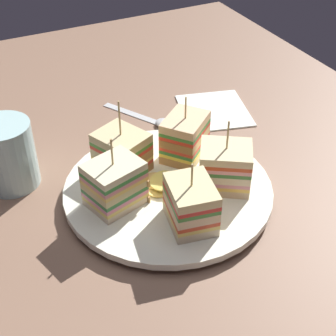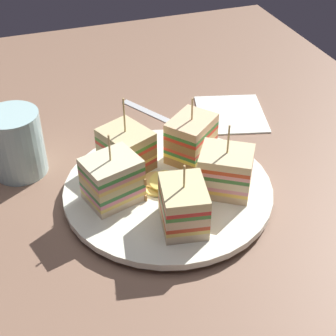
% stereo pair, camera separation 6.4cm
% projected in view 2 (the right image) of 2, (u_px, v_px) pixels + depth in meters
% --- Properties ---
extents(ground_plane, '(1.22, 0.89, 0.02)m').
position_uv_depth(ground_plane, '(168.00, 201.00, 0.68)').
color(ground_plane, '#82614C').
extents(plate, '(0.27, 0.27, 0.02)m').
position_uv_depth(plate, '(168.00, 190.00, 0.67)').
color(plate, white).
rests_on(plate, ground_plane).
extents(sandwich_wedge_0, '(0.08, 0.08, 0.09)m').
position_uv_depth(sandwich_wedge_0, '(191.00, 139.00, 0.69)').
color(sandwich_wedge_0, '#D1C08A').
rests_on(sandwich_wedge_0, plate).
extents(sandwich_wedge_1, '(0.08, 0.08, 0.10)m').
position_uv_depth(sandwich_wedge_1, '(126.00, 149.00, 0.68)').
color(sandwich_wedge_1, beige).
rests_on(sandwich_wedge_1, plate).
extents(sandwich_wedge_2, '(0.07, 0.08, 0.10)m').
position_uv_depth(sandwich_wedge_2, '(113.00, 181.00, 0.62)').
color(sandwich_wedge_2, beige).
rests_on(sandwich_wedge_2, plate).
extents(sandwich_wedge_3, '(0.07, 0.06, 0.09)m').
position_uv_depth(sandwich_wedge_3, '(183.00, 206.00, 0.59)').
color(sandwich_wedge_3, beige).
rests_on(sandwich_wedge_3, plate).
extents(sandwich_wedge_4, '(0.08, 0.08, 0.10)m').
position_uv_depth(sandwich_wedge_4, '(225.00, 171.00, 0.64)').
color(sandwich_wedge_4, beige).
rests_on(sandwich_wedge_4, plate).
extents(chip_pile, '(0.06, 0.06, 0.02)m').
position_uv_depth(chip_pile, '(159.00, 182.00, 0.66)').
color(chip_pile, '#E5C862').
rests_on(chip_pile, plate).
extents(spoon, '(0.13, 0.09, 0.01)m').
position_uv_depth(spoon, '(172.00, 121.00, 0.81)').
color(spoon, silver).
rests_on(spoon, ground_plane).
extents(napkin, '(0.14, 0.14, 0.01)m').
position_uv_depth(napkin, '(231.00, 113.00, 0.83)').
color(napkin, white).
rests_on(napkin, ground_plane).
extents(drinking_glass, '(0.07, 0.07, 0.09)m').
position_uv_depth(drinking_glass, '(17.00, 148.00, 0.69)').
color(drinking_glass, silver).
rests_on(drinking_glass, ground_plane).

